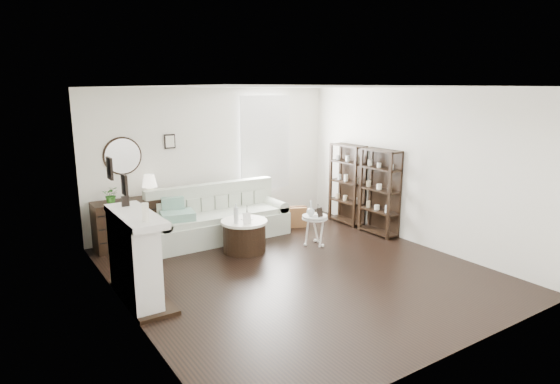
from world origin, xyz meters
TOP-DOWN VIEW (x-y plane):
  - room at (0.73, 2.70)m, footprint 5.50×5.50m
  - fireplace at (-2.32, 0.30)m, footprint 0.50×1.40m
  - shelf_unit_far at (2.33, 1.55)m, footprint 0.30×0.80m
  - shelf_unit_near at (2.33, 0.65)m, footprint 0.30×0.80m
  - sofa at (-0.29, 2.08)m, footprint 2.50×0.87m
  - quilt at (-1.11, 1.95)m, footprint 0.63×0.55m
  - suitcase at (1.22, 1.92)m, footprint 0.63×0.42m
  - dresser at (-1.75, 2.47)m, footprint 1.23×0.53m
  - table_lamp at (-1.39, 2.47)m, footprint 0.31×0.31m
  - potted_plant at (-2.06, 2.42)m, footprint 0.32×0.30m
  - drum_table at (-0.25, 1.17)m, footprint 0.78×0.78m
  - pedestal_table at (0.93, 0.78)m, footprint 0.44×0.44m
  - eiffel_drum at (-0.16, 1.23)m, footprint 0.14×0.14m
  - bottle_drum at (-0.44, 1.09)m, footprint 0.08×0.08m
  - card_frame_drum at (-0.30, 0.98)m, footprint 0.14×0.06m
  - eiffel_ped at (1.01, 0.81)m, footprint 0.12×0.12m
  - flask_ped at (0.85, 0.80)m, footprint 0.14×0.14m
  - card_frame_ped at (0.95, 0.66)m, footprint 0.13×0.07m

SIDE VIEW (x-z plane):
  - suitcase at x=1.22m, z-range 0.00..0.40m
  - drum_table at x=-0.25m, z-range 0.00..0.54m
  - sofa at x=-0.29m, z-range -0.16..0.81m
  - dresser at x=-1.75m, z-range 0.00..0.82m
  - pedestal_table at x=0.93m, z-range 0.22..0.76m
  - fireplace at x=-2.32m, z-range -0.38..1.46m
  - quilt at x=-1.11m, z-range 0.50..0.64m
  - card_frame_ped at x=0.95m, z-range 0.54..0.69m
  - eiffel_ped at x=1.01m, z-range 0.54..0.70m
  - card_frame_drum at x=-0.30m, z-range 0.54..0.72m
  - eiffel_drum at x=-0.16m, z-range 0.54..0.75m
  - flask_ped at x=0.85m, z-range 0.54..0.80m
  - bottle_drum at x=-0.44m, z-range 0.54..0.87m
  - shelf_unit_far at x=2.33m, z-range 0.00..1.60m
  - shelf_unit_near at x=2.33m, z-range 0.00..1.60m
  - potted_plant at x=-2.06m, z-range 0.82..1.11m
  - table_lamp at x=-1.39m, z-range 0.82..1.23m
  - room at x=0.73m, z-range -1.15..4.35m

